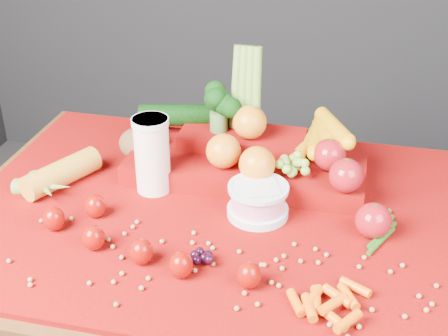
% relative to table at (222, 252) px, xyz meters
% --- Properties ---
extents(table, '(1.10, 0.80, 0.75)m').
position_rel_table_xyz_m(table, '(0.00, 0.00, 0.00)').
color(table, '#3D210E').
rests_on(table, ground).
extents(red_cloth, '(1.05, 0.75, 0.01)m').
position_rel_table_xyz_m(red_cloth, '(0.00, 0.00, 0.10)').
color(red_cloth, '#780904').
rests_on(red_cloth, table).
extents(milk_glass, '(0.08, 0.08, 0.17)m').
position_rel_table_xyz_m(milk_glass, '(-0.16, 0.05, 0.20)').
color(milk_glass, silver).
rests_on(milk_glass, red_cloth).
extents(yogurt_bowl, '(0.12, 0.12, 0.07)m').
position_rel_table_xyz_m(yogurt_bowl, '(0.07, 0.00, 0.14)').
color(yogurt_bowl, silver).
rests_on(yogurt_bowl, red_cloth).
extents(strawberry_scatter, '(0.44, 0.18, 0.05)m').
position_rel_table_xyz_m(strawberry_scatter, '(-0.13, -0.17, 0.13)').
color(strawberry_scatter, '#901200').
rests_on(strawberry_scatter, red_cloth).
extents(dark_grape_cluster, '(0.06, 0.05, 0.03)m').
position_rel_table_xyz_m(dark_grape_cluster, '(0.00, -0.19, 0.12)').
color(dark_grape_cluster, black).
rests_on(dark_grape_cluster, red_cloth).
extents(soybean_scatter, '(0.84, 0.24, 0.01)m').
position_rel_table_xyz_m(soybean_scatter, '(0.00, -0.20, 0.11)').
color(soybean_scatter, '#9C7043').
rests_on(soybean_scatter, red_cloth).
extents(corn_ear, '(0.24, 0.26, 0.06)m').
position_rel_table_xyz_m(corn_ear, '(-0.37, -0.01, 0.13)').
color(corn_ear, '#BF821F').
rests_on(corn_ear, red_cloth).
extents(potato, '(0.12, 0.09, 0.08)m').
position_rel_table_xyz_m(potato, '(-0.22, 0.17, 0.15)').
color(potato, brown).
rests_on(potato, red_cloth).
extents(baby_carrot_pile, '(0.18, 0.17, 0.03)m').
position_rel_table_xyz_m(baby_carrot_pile, '(0.23, -0.24, 0.12)').
color(baby_carrot_pile, '#D65707').
rests_on(baby_carrot_pile, red_cloth).
extents(green_bean_pile, '(0.14, 0.12, 0.01)m').
position_rel_table_xyz_m(green_bean_pile, '(0.33, -0.01, 0.11)').
color(green_bean_pile, '#205A14').
rests_on(green_bean_pile, red_cloth).
extents(produce_mound, '(0.59, 0.35, 0.27)m').
position_rel_table_xyz_m(produce_mound, '(0.04, 0.16, 0.17)').
color(produce_mound, '#780904').
rests_on(produce_mound, red_cloth).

